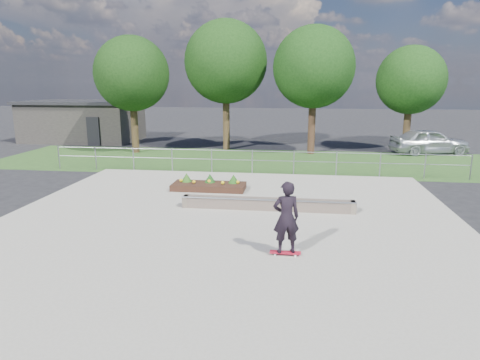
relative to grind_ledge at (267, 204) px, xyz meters
name	(u,v)px	position (x,y,z in m)	size (l,w,h in m)	color
ground	(228,224)	(-1.16, -1.53, -0.26)	(120.00, 120.00, 0.00)	black
grass_verge	(259,161)	(-1.16, 9.47, -0.25)	(30.00, 8.00, 0.02)	#25461C
concrete_slab	(228,223)	(-1.16, -1.53, -0.23)	(15.00, 15.00, 0.06)	gray
fence	(252,159)	(-1.16, 5.97, 0.51)	(20.06, 0.06, 1.20)	#93969B
building	(83,121)	(-15.15, 16.46, 1.25)	(8.40, 5.40, 3.00)	#282623
tree_far_left	(132,74)	(-9.16, 11.47, 4.59)	(4.55, 4.55, 7.15)	#302213
tree_mid_left	(226,62)	(-3.66, 13.47, 5.34)	(5.25, 5.25, 8.25)	#342415
tree_mid_right	(314,67)	(1.84, 12.47, 4.97)	(4.90, 4.90, 7.70)	#321E14
tree_far_right	(411,80)	(7.84, 13.97, 4.21)	(4.20, 4.20, 6.60)	#322314
grind_ledge	(267,204)	(0.00, 0.00, 0.00)	(6.00, 0.44, 0.43)	brown
planter_bed	(209,185)	(-2.60, 2.58, -0.02)	(3.00, 1.20, 0.61)	black
skateboarder	(286,218)	(0.74, -3.93, 0.81)	(0.80, 0.61, 1.95)	silver
parked_car	(429,141)	(9.11, 13.37, 0.53)	(1.88, 4.67, 1.59)	#9EA3A7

